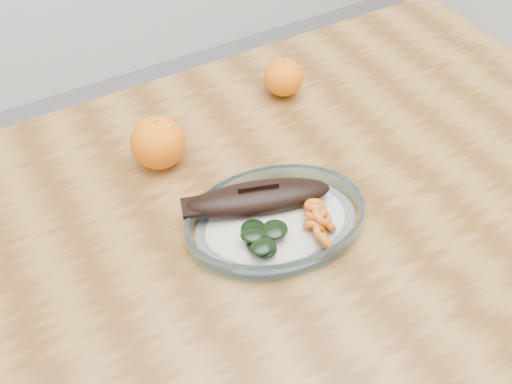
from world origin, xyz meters
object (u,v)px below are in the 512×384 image
Objects in this scene: plated_meal at (275,218)px; orange_left at (158,143)px; dining_table at (293,244)px; orange_right at (284,77)px.

orange_left reaches higher than plated_meal.
dining_table is 16.82× the size of orange_right.
orange_right is at bearing 13.09° from orange_left.
dining_table is at bearing -51.88° from orange_left.
dining_table is 0.13m from plated_meal.
dining_table is 0.27m from orange_left.
plated_meal reaches higher than dining_table.
plated_meal is 7.79× the size of orange_right.
orange_left is at bearing 128.12° from dining_table.
orange_left is 0.28m from orange_right.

